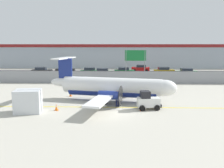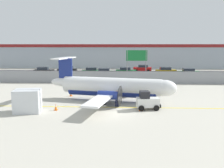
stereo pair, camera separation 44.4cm
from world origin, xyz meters
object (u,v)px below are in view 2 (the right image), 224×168
ground_crew_worker (117,98)px  parked_car_7 (189,72)px  parked_car_1 (67,70)px  parked_car_2 (92,71)px  traffic_cone_near_left (141,108)px  traffic_cone_far_right (71,94)px  parked_car_5 (143,68)px  parked_car_0 (44,71)px  traffic_cone_far_left (145,103)px  highway_sign (137,58)px  parked_car_3 (104,72)px  baggage_tug (147,101)px  parked_car_6 (166,71)px  parked_car_4 (126,71)px  commuter_airplane (114,87)px  cargo_container (27,101)px  traffic_cone_near_right (56,107)px

ground_crew_worker → parked_car_7: (13.77, 25.05, -0.06)m
parked_car_1 → parked_car_2: same height
traffic_cone_near_left → traffic_cone_far_right: same height
parked_car_5 → parked_car_0: bearing=23.1°
parked_car_0 → parked_car_2: same height
traffic_cone_far_left → highway_sign: size_ratio=0.12×
highway_sign → parked_car_3: bearing=130.6°
baggage_tug → parked_car_2: (-9.10, 27.21, 0.04)m
parked_car_3 → parked_car_5: 12.24m
parked_car_5 → highway_sign: (-2.25, -16.09, 3.24)m
ground_crew_worker → parked_car_6: bearing=139.9°
traffic_cone_far_right → parked_car_7: 28.15m
parked_car_2 → parked_car_3: same height
ground_crew_worker → parked_car_7: size_ratio=0.40×
parked_car_7 → parked_car_0: bearing=176.9°
parked_car_1 → parked_car_3: (8.38, -4.30, 0.00)m
parked_car_2 → parked_car_6: bearing=1.2°
traffic_cone_near_left → parked_car_6: 30.20m
parked_car_0 → parked_car_4: size_ratio=1.02×
traffic_cone_near_left → highway_sign: highway_sign is taller
baggage_tug → parked_car_6: size_ratio=0.57×
traffic_cone_far_left → parked_car_3: parked_car_3 is taller
commuter_airplane → parked_car_1: commuter_airplane is taller
parked_car_7 → ground_crew_worker: bearing=-119.2°
ground_crew_worker → parked_car_0: 31.15m
baggage_tug → cargo_container: bearing=-179.1°
cargo_container → parked_car_6: 35.30m
traffic_cone_far_right → parked_car_7: (19.76, 20.04, 0.58)m
parked_car_1 → parked_car_7: size_ratio=1.03×
parked_car_2 → parked_car_5: (11.12, 7.10, 0.00)m
traffic_cone_far_right → parked_car_6: parked_car_6 is taller
parked_car_5 → traffic_cone_far_left: bearing=92.1°
traffic_cone_far_right → parked_car_4: bearing=72.0°
baggage_tug → parked_car_6: baggage_tug is taller
parked_car_0 → parked_car_6: 26.05m
ground_crew_worker → highway_sign: 17.62m
ground_crew_worker → traffic_cone_far_left: ground_crew_worker is taller
parked_car_1 → highway_sign: highway_sign is taller
commuter_airplane → parked_car_7: bearing=69.4°
baggage_tug → highway_sign: highway_sign is taller
parked_car_5 → parked_car_1: bearing=20.7°
commuter_airplane → parked_car_2: (-5.59, 23.46, -0.71)m
parked_car_6 → highway_sign: size_ratio=0.78×
commuter_airplane → traffic_cone_near_right: 7.28m
traffic_cone_near_left → traffic_cone_near_right: bearing=-178.8°
commuter_airplane → ground_crew_worker: 2.74m
cargo_container → traffic_cone_far_right: 8.10m
traffic_cone_near_right → parked_car_1: 31.08m
baggage_tug → ground_crew_worker: 3.27m
parked_car_0 → parked_car_2: 10.40m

